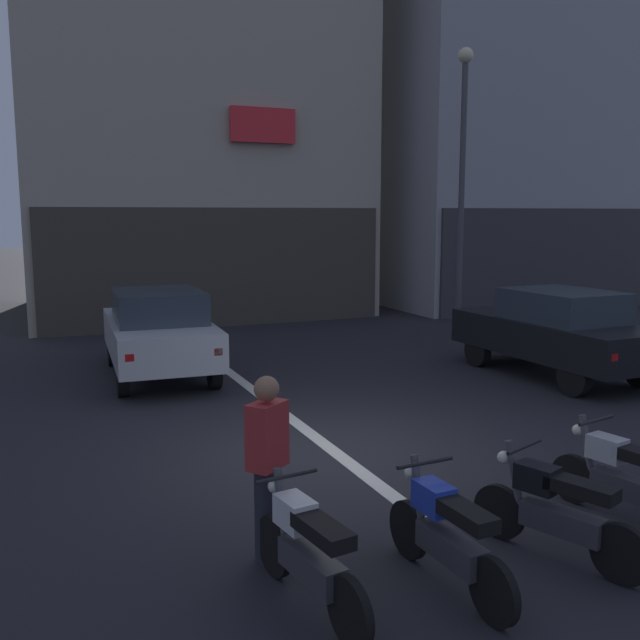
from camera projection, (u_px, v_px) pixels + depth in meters
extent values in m
plane|color=#232328|center=(334.00, 452.00, 9.00)|extent=(120.00, 120.00, 0.00)
cube|color=silver|center=(216.00, 362.00, 14.47)|extent=(0.20, 18.00, 0.01)
cube|color=#B2A893|center=(183.00, 66.00, 21.42)|extent=(9.71, 7.64, 15.06)
cube|color=#3E3A33|center=(220.00, 268.00, 18.78)|extent=(9.32, 0.10, 3.20)
cube|color=red|center=(263.00, 125.00, 18.63)|extent=(1.79, 0.16, 0.91)
cube|color=#9E9EA3|center=(470.00, 78.00, 25.39)|extent=(8.81, 9.92, 15.83)
cube|color=#373739|center=(557.00, 260.00, 21.77)|extent=(8.46, 0.10, 3.20)
cylinder|color=black|center=(112.00, 350.00, 14.10)|extent=(0.21, 0.65, 0.64)
cylinder|color=black|center=(189.00, 345.00, 14.63)|extent=(0.21, 0.65, 0.64)
cylinder|color=black|center=(122.00, 378.00, 11.69)|extent=(0.21, 0.65, 0.64)
cylinder|color=black|center=(214.00, 371.00, 12.21)|extent=(0.21, 0.65, 0.64)
cube|color=#B7BABF|center=(159.00, 337.00, 13.09)|extent=(1.97, 4.19, 0.66)
cube|color=#2D3842|center=(159.00, 306.00, 12.86)|extent=(1.65, 2.05, 0.56)
cube|color=red|center=(129.00, 358.00, 10.97)|extent=(0.14, 0.07, 0.12)
cube|color=red|center=(218.00, 352.00, 11.44)|extent=(0.14, 0.07, 0.12)
cylinder|color=black|center=(478.00, 350.00, 14.02)|extent=(0.20, 0.65, 0.64)
cylinder|color=black|center=(538.00, 345.00, 14.67)|extent=(0.20, 0.65, 0.64)
cylinder|color=black|center=(574.00, 378.00, 11.69)|extent=(0.20, 0.65, 0.64)
cube|color=black|center=(555.00, 337.00, 13.11)|extent=(1.89, 4.15, 0.66)
cube|color=#2D3842|center=(563.00, 306.00, 12.89)|extent=(1.61, 2.02, 0.56)
cube|color=red|center=(613.00, 357.00, 11.00)|extent=(0.14, 0.06, 0.12)
cylinder|color=black|center=(249.00, 307.00, 20.61)|extent=(0.25, 0.66, 0.64)
cylinder|color=black|center=(199.00, 310.00, 19.85)|extent=(0.25, 0.66, 0.64)
cylinder|color=black|center=(217.00, 298.00, 22.85)|extent=(0.25, 0.66, 0.64)
cylinder|color=black|center=(171.00, 301.00, 22.09)|extent=(0.25, 0.66, 0.64)
cube|color=#1E38BF|center=(208.00, 290.00, 21.29)|extent=(2.22, 4.27, 0.66)
cube|color=#2D3842|center=(206.00, 269.00, 21.32)|extent=(1.76, 2.13, 0.56)
cube|color=red|center=(207.00, 281.00, 23.36)|extent=(0.15, 0.08, 0.12)
cube|color=red|center=(165.00, 283.00, 22.67)|extent=(0.15, 0.08, 0.12)
cylinder|color=#47474C|center=(461.00, 205.00, 16.61)|extent=(0.14, 0.14, 6.47)
sphere|color=beige|center=(466.00, 55.00, 16.09)|extent=(0.36, 0.36, 0.36)
cylinder|color=black|center=(274.00, 546.00, 5.89)|extent=(0.14, 0.52, 0.52)
cylinder|color=black|center=(350.00, 612.00, 4.92)|extent=(0.14, 0.52, 0.52)
cube|color=#38383D|center=(312.00, 566.00, 5.35)|extent=(0.30, 0.76, 0.22)
cube|color=black|center=(323.00, 530.00, 5.16)|extent=(0.30, 0.63, 0.12)
cube|color=silver|center=(295.00, 513.00, 5.51)|extent=(0.27, 0.39, 0.24)
cylinder|color=#4C4C51|center=(282.00, 511.00, 5.71)|extent=(0.10, 0.24, 0.70)
cylinder|color=black|center=(287.00, 476.00, 5.59)|extent=(0.55, 0.11, 0.04)
sphere|color=silver|center=(275.00, 486.00, 5.79)|extent=(0.12, 0.12, 0.12)
cylinder|color=black|center=(408.00, 530.00, 6.20)|extent=(0.10, 0.52, 0.52)
cylinder|color=black|center=(494.00, 592.00, 5.18)|extent=(0.10, 0.52, 0.52)
cube|color=#38383D|center=(451.00, 548.00, 5.63)|extent=(0.24, 0.75, 0.22)
cube|color=black|center=(465.00, 514.00, 5.44)|extent=(0.25, 0.61, 0.12)
cube|color=#233DB7|center=(434.00, 497.00, 5.81)|extent=(0.24, 0.37, 0.24)
cylinder|color=#4C4C51|center=(419.00, 496.00, 6.01)|extent=(0.08, 0.24, 0.70)
cylinder|color=black|center=(425.00, 463.00, 5.89)|extent=(0.55, 0.07, 0.04)
sphere|color=silver|center=(411.00, 472.00, 6.10)|extent=(0.12, 0.12, 0.12)
cylinder|color=black|center=(499.00, 512.00, 6.57)|extent=(0.25, 0.51, 0.52)
cylinder|color=black|center=(621.00, 554.00, 5.75)|extent=(0.25, 0.51, 0.52)
cube|color=#38383D|center=(562.00, 522.00, 6.11)|extent=(0.45, 0.76, 0.22)
cube|color=black|center=(582.00, 489.00, 5.95)|extent=(0.42, 0.64, 0.12)
cube|color=black|center=(537.00, 478.00, 6.24)|extent=(0.33, 0.41, 0.24)
cylinder|color=#4C4C51|center=(515.00, 478.00, 6.41)|extent=(0.15, 0.25, 0.70)
cylinder|color=black|center=(524.00, 447.00, 6.31)|extent=(0.53, 0.23, 0.04)
sphere|color=silver|center=(504.00, 457.00, 6.48)|extent=(0.12, 0.12, 0.12)
cylinder|color=black|center=(573.00, 479.00, 7.40)|extent=(0.17, 0.52, 0.52)
cube|color=#38383D|center=(628.00, 488.00, 6.87)|extent=(0.34, 0.76, 0.22)
cube|color=#B2B5BA|center=(607.00, 448.00, 7.03)|extent=(0.29, 0.40, 0.24)
cylinder|color=#4C4C51|center=(588.00, 449.00, 7.22)|extent=(0.12, 0.25, 0.70)
cylinder|color=black|center=(596.00, 420.00, 7.11)|extent=(0.55, 0.14, 0.04)
sphere|color=silver|center=(578.00, 430.00, 7.30)|extent=(0.12, 0.12, 0.12)
cylinder|color=#23232D|center=(268.00, 514.00, 6.11)|extent=(0.24, 0.24, 0.86)
cube|color=#B22D2D|center=(267.00, 435.00, 6.01)|extent=(0.42, 0.39, 0.58)
sphere|color=#9E7051|center=(267.00, 389.00, 5.94)|extent=(0.22, 0.22, 0.22)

